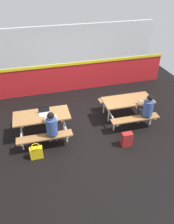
{
  "coord_description": "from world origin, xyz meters",
  "views": [
    {
      "loc": [
        -1.51,
        -5.31,
        4.37
      ],
      "look_at": [
        0.0,
        0.14,
        0.55
      ],
      "focal_mm": 35.2,
      "sensor_mm": 36.0,
      "label": 1
    }
  ],
  "objects": [
    {
      "name": "picnic_table_right",
      "position": [
        1.39,
        0.21,
        0.57
      ],
      "size": [
        1.63,
        1.57,
        0.74
      ],
      "color": "#9E6B3D",
      "rests_on": "ground"
    },
    {
      "name": "picnic_table_left",
      "position": [
        -1.39,
        0.08,
        0.57
      ],
      "size": [
        1.63,
        1.57,
        0.74
      ],
      "color": "#9E6B3D",
      "rests_on": "ground"
    },
    {
      "name": "tote_bag_bright",
      "position": [
        -1.68,
        -0.85,
        0.19
      ],
      "size": [
        0.34,
        0.21,
        0.43
      ],
      "color": "yellow",
      "rests_on": "ground"
    },
    {
      "name": "backpack_dark",
      "position": [
        0.85,
        -1.03,
        0.22
      ],
      "size": [
        0.3,
        0.22,
        0.44
      ],
      "color": "maroon",
      "rests_on": "ground"
    },
    {
      "name": "accent_backdrop",
      "position": [
        0.0,
        2.73,
        1.25
      ],
      "size": [
        8.0,
        0.14,
        2.6
      ],
      "color": "red",
      "rests_on": "ground"
    },
    {
      "name": "student_nearer",
      "position": [
        -1.18,
        -0.48,
        0.71
      ],
      "size": [
        0.36,
        0.53,
        1.21
      ],
      "color": "#2D2D38",
      "rests_on": "ground"
    },
    {
      "name": "laptop_silver",
      "position": [
        -1.3,
        0.12,
        0.79
      ],
      "size": [
        0.32,
        0.22,
        0.22
      ],
      "color": "silver",
      "rests_on": "picnic_table_left"
    },
    {
      "name": "ground_plane",
      "position": [
        0.0,
        0.0,
        -0.01
      ],
      "size": [
        10.0,
        10.0,
        0.02
      ],
      "primitive_type": "cube",
      "color": "black"
    },
    {
      "name": "student_further",
      "position": [
        1.76,
        -0.35,
        0.71
      ],
      "size": [
        0.36,
        0.53,
        1.21
      ],
      "color": "#2D2D38",
      "rests_on": "ground"
    }
  ]
}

